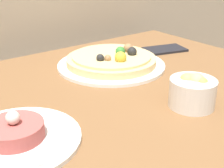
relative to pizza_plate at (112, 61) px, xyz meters
name	(u,v)px	position (x,y,z in m)	size (l,w,h in m)	color
dining_table	(121,126)	(-0.10, -0.17, -0.13)	(1.11, 0.89, 0.78)	brown
pizza_plate	(112,61)	(0.00, 0.00, 0.00)	(0.35, 0.35, 0.07)	white
tartare_plate	(15,136)	(-0.41, -0.23, -0.01)	(0.26, 0.26, 0.07)	white
small_bowl	(192,91)	(-0.01, -0.34, 0.02)	(0.11, 0.11, 0.08)	silver
napkin	(165,49)	(0.27, 0.02, -0.02)	(0.17, 0.13, 0.01)	black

